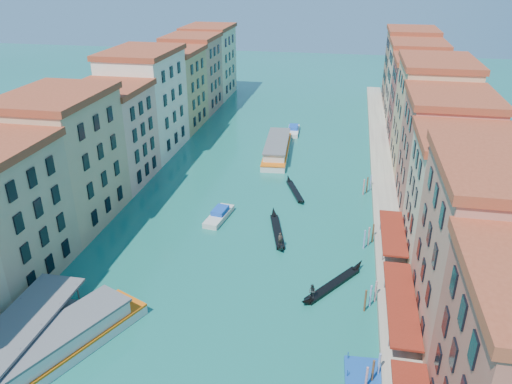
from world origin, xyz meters
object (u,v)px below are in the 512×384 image
vaporetto_stop (25,339)px  gondola_right (332,284)px  vaporetto_near (52,349)px  vaporetto_far (277,148)px  blue_dock (365,380)px  gondola_fore (277,230)px

vaporetto_stop → gondola_right: vaporetto_stop is taller
vaporetto_near → vaporetto_far: size_ratio=1.03×
vaporetto_stop → vaporetto_near: 3.63m
gondola_right → blue_dock: size_ratio=1.86×
vaporetto_stop → blue_dock: vaporetto_stop is taller
vaporetto_near → vaporetto_stop: bearing=-169.0°
gondola_fore → vaporetto_stop: bearing=-141.5°
gondola_fore → blue_dock: size_ratio=2.14×
vaporetto_stop → gondola_fore: (21.90, 29.07, -1.01)m
gondola_fore → vaporetto_far: bearing=84.2°
vaporetto_stop → blue_dock: (34.50, 2.08, -1.20)m
gondola_fore → blue_dock: 29.79m
gondola_right → blue_dock: bearing=-40.4°
vaporetto_near → gondola_fore: (18.36, 29.90, -1.00)m
vaporetto_stop → gondola_right: (30.55, 16.88, -0.95)m
gondola_fore → gondola_right: (8.65, -12.19, 0.05)m
gondola_right → blue_dock: 15.32m
vaporetto_far → blue_dock: bearing=-77.4°
gondola_fore → gondola_right: bearing=-69.1°
blue_dock → gondola_right: bearing=101.8°
vaporetto_stop → vaporetto_far: bearing=74.7°
vaporetto_stop → gondola_fore: vaporetto_stop is taller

